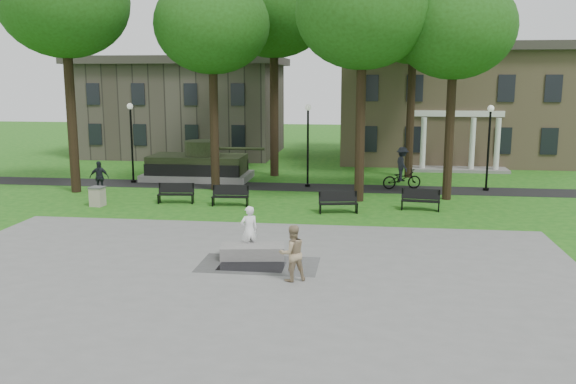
{
  "coord_description": "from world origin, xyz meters",
  "views": [
    {
      "loc": [
        3.83,
        -22.24,
        6.2
      ],
      "look_at": [
        0.55,
        3.07,
        1.4
      ],
      "focal_mm": 38.0,
      "sensor_mm": 36.0,
      "label": 1
    }
  ],
  "objects_px": {
    "friend_watching": "(292,253)",
    "trash_bin": "(97,196)",
    "concrete_block": "(252,251)",
    "park_bench_0": "(176,193)",
    "skateboarder": "(249,230)",
    "cyclist": "(402,172)"
  },
  "relations": [
    {
      "from": "skateboarder",
      "to": "trash_bin",
      "type": "bearing_deg",
      "value": -68.28
    },
    {
      "from": "skateboarder",
      "to": "cyclist",
      "type": "height_order",
      "value": "cyclist"
    },
    {
      "from": "park_bench_0",
      "to": "trash_bin",
      "type": "relative_size",
      "value": 1.91
    },
    {
      "from": "trash_bin",
      "to": "cyclist",
      "type": "bearing_deg",
      "value": 23.98
    },
    {
      "from": "skateboarder",
      "to": "park_bench_0",
      "type": "relative_size",
      "value": 0.95
    },
    {
      "from": "park_bench_0",
      "to": "concrete_block",
      "type": "bearing_deg",
      "value": -63.75
    },
    {
      "from": "friend_watching",
      "to": "trash_bin",
      "type": "relative_size",
      "value": 1.84
    },
    {
      "from": "concrete_block",
      "to": "trash_bin",
      "type": "bearing_deg",
      "value": 140.0
    },
    {
      "from": "friend_watching",
      "to": "park_bench_0",
      "type": "bearing_deg",
      "value": -84.62
    },
    {
      "from": "cyclist",
      "to": "park_bench_0",
      "type": "xyz_separation_m",
      "value": [
        -11.44,
        -5.48,
        -0.45
      ]
    },
    {
      "from": "concrete_block",
      "to": "park_bench_0",
      "type": "relative_size",
      "value": 1.2
    },
    {
      "from": "skateboarder",
      "to": "cyclist",
      "type": "xyz_separation_m",
      "value": [
        6.07,
        13.95,
        0.07
      ]
    },
    {
      "from": "concrete_block",
      "to": "friend_watching",
      "type": "bearing_deg",
      "value": -53.16
    },
    {
      "from": "cyclist",
      "to": "trash_bin",
      "type": "relative_size",
      "value": 2.48
    },
    {
      "from": "park_bench_0",
      "to": "cyclist",
      "type": "bearing_deg",
      "value": 19.85
    },
    {
      "from": "park_bench_0",
      "to": "trash_bin",
      "type": "bearing_deg",
      "value": -167.07
    },
    {
      "from": "friend_watching",
      "to": "park_bench_0",
      "type": "relative_size",
      "value": 0.96
    },
    {
      "from": "concrete_block",
      "to": "cyclist",
      "type": "distance_m",
      "value": 15.56
    },
    {
      "from": "concrete_block",
      "to": "trash_bin",
      "type": "relative_size",
      "value": 2.29
    },
    {
      "from": "concrete_block",
      "to": "park_bench_0",
      "type": "bearing_deg",
      "value": 121.97
    },
    {
      "from": "park_bench_0",
      "to": "trash_bin",
      "type": "xyz_separation_m",
      "value": [
        -3.61,
        -1.22,
        -0.04
      ]
    },
    {
      "from": "friend_watching",
      "to": "trash_bin",
      "type": "bearing_deg",
      "value": -70.08
    }
  ]
}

